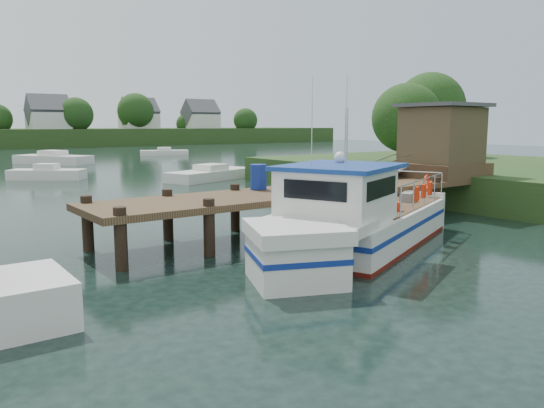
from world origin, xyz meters
TOP-DOWN VIEW (x-y plane):
  - ground_plane at (0.00, 0.00)m, footprint 160.00×160.00m
  - dock at (6.51, 0.01)m, footprint 16.60×3.00m
  - lobster_boat at (0.54, -3.33)m, footprint 9.64×5.93m
  - moored_far at (17.04, 44.37)m, footprint 5.85×3.97m
  - moored_b at (-1.32, 23.09)m, footprint 4.79×4.17m
  - moored_c at (7.30, 16.46)m, footprint 6.91×4.19m
  - moored_d at (2.77, 37.70)m, footprint 6.09×7.50m

SIDE VIEW (x-z plane):
  - ground_plane at x=0.00m, z-range 0.00..0.00m
  - moored_far at x=17.04m, z-range -0.12..0.82m
  - moored_c at x=7.30m, z-range -0.13..0.90m
  - moored_b at x=-1.32m, z-range -0.14..0.92m
  - moored_d at x=2.77m, z-range -0.16..1.09m
  - lobster_boat at x=0.54m, z-range -1.53..3.27m
  - dock at x=6.51m, z-range -0.15..4.63m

